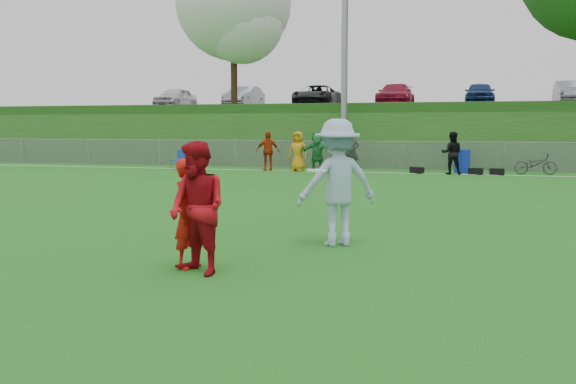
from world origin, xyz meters
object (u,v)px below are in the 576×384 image
at_px(player_red_left, 189,213).
at_px(player_red_center, 198,208).
at_px(bicycle, 536,164).
at_px(frisbee, 317,170).
at_px(recycling_bin, 462,161).
at_px(player_blue, 337,183).

distance_m(player_red_left, player_red_center, 0.45).
xyz_separation_m(player_red_left, player_red_center, (0.28, -0.33, 0.12)).
distance_m(player_red_center, bicycle, 20.40).
relative_size(player_red_center, bicycle, 1.08).
distance_m(frisbee, recycling_bin, 18.26).
bearing_deg(recycling_bin, bicycle, -5.08).
relative_size(player_red_left, player_blue, 0.73).
distance_m(frisbee, bicycle, 18.50).
bearing_deg(recycling_bin, player_red_center, -98.36).
distance_m(player_red_center, player_blue, 2.83).
height_order(player_red_center, bicycle, player_red_center).
height_order(player_red_left, bicycle, player_red_left).
relative_size(frisbee, recycling_bin, 0.32).
distance_m(player_red_left, player_blue, 2.70).
xyz_separation_m(player_red_center, player_blue, (1.31, 2.50, 0.15)).
height_order(player_red_center, player_blue, player_blue).
bearing_deg(player_red_left, recycling_bin, 0.67).
height_order(recycling_bin, bicycle, recycling_bin).
distance_m(player_blue, recycling_bin, 17.41).
bearing_deg(player_blue, recycling_bin, -127.68).
bearing_deg(bicycle, frisbee, 165.44).
bearing_deg(bicycle, player_blue, 165.20).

